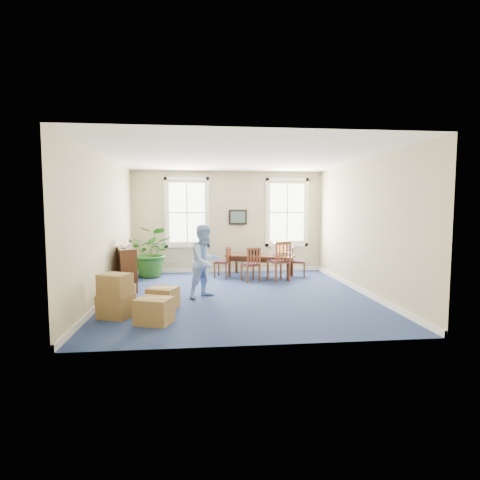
{
  "coord_description": "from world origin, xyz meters",
  "views": [
    {
      "loc": [
        -0.86,
        -8.64,
        2.06
      ],
      "look_at": [
        0.1,
        0.6,
        1.25
      ],
      "focal_mm": 28.0,
      "sensor_mm": 36.0,
      "label": 1
    }
  ],
  "objects": [
    {
      "name": "window_left",
      "position": [
        -1.3,
        3.23,
        1.9
      ],
      "size": [
        1.4,
        0.12,
        2.2
      ],
      "primitive_type": null,
      "color": "white",
      "rests_on": "ground"
    },
    {
      "name": "ceiling",
      "position": [
        0.0,
        0.0,
        3.2
      ],
      "size": [
        6.5,
        6.5,
        0.0
      ],
      "primitive_type": "plane",
      "rotation": [
        3.14,
        0.0,
        0.0
      ],
      "color": "white",
      "rests_on": "ground"
    },
    {
      "name": "wall_back",
      "position": [
        0.0,
        3.25,
        1.6
      ],
      "size": [
        6.5,
        0.0,
        6.5
      ],
      "primitive_type": "plane",
      "rotation": [
        1.57,
        0.0,
        0.0
      ],
      "color": "tan",
      "rests_on": "ground"
    },
    {
      "name": "wall_left",
      "position": [
        -3.0,
        0.0,
        1.6
      ],
      "size": [
        0.0,
        6.5,
        6.5
      ],
      "primitive_type": "plane",
      "rotation": [
        1.57,
        0.0,
        1.57
      ],
      "color": "tan",
      "rests_on": "ground"
    },
    {
      "name": "cardboard_boxes",
      "position": [
        -2.25,
        -1.46,
        0.44
      ],
      "size": [
        1.95,
        1.95,
        0.87
      ],
      "primitive_type": null,
      "rotation": [
        0.0,
        0.0,
        -0.35
      ],
      "color": "olive",
      "rests_on": "ground"
    },
    {
      "name": "baseboard_back",
      "position": [
        0.0,
        3.22,
        0.06
      ],
      "size": [
        6.0,
        0.04,
        0.12
      ],
      "primitive_type": "cube",
      "color": "white",
      "rests_on": "ground"
    },
    {
      "name": "credenza",
      "position": [
        -2.75,
        0.87,
        0.52
      ],
      "size": [
        0.77,
        1.39,
        1.05
      ],
      "primitive_type": "cube",
      "rotation": [
        0.0,
        0.0,
        0.31
      ],
      "color": "#462515",
      "rests_on": "ground"
    },
    {
      "name": "baseboard_left",
      "position": [
        -2.97,
        0.0,
        0.06
      ],
      "size": [
        0.04,
        6.5,
        0.12
      ],
      "primitive_type": "cube",
      "color": "white",
      "rests_on": "ground"
    },
    {
      "name": "chair_near_left",
      "position": [
        0.5,
        1.59,
        0.48
      ],
      "size": [
        0.55,
        0.55,
        0.96
      ],
      "primitive_type": null,
      "rotation": [
        0.0,
        0.0,
        3.49
      ],
      "color": "brown",
      "rests_on": "ground"
    },
    {
      "name": "man",
      "position": [
        -0.78,
        -0.14,
        0.83
      ],
      "size": [
        1.03,
        1.01,
        1.67
      ],
      "primitive_type": "imported",
      "rotation": [
        0.0,
        0.0,
        0.72
      ],
      "color": "#8DB4F4",
      "rests_on": "ground"
    },
    {
      "name": "wall_right",
      "position": [
        3.0,
        0.0,
        1.6
      ],
      "size": [
        0.0,
        6.5,
        6.5
      ],
      "primitive_type": "plane",
      "rotation": [
        1.57,
        0.0,
        -1.57
      ],
      "color": "tan",
      "rests_on": "ground"
    },
    {
      "name": "wall_front",
      "position": [
        0.0,
        -3.25,
        1.6
      ],
      "size": [
        6.5,
        0.0,
        6.5
      ],
      "primitive_type": "plane",
      "rotation": [
        -1.57,
        0.0,
        0.0
      ],
      "color": "tan",
      "rests_on": "ground"
    },
    {
      "name": "chair_end_right",
      "position": [
        2.04,
        2.25,
        0.44
      ],
      "size": [
        0.48,
        0.48,
        0.88
      ],
      "primitive_type": null,
      "rotation": [
        0.0,
        0.0,
        1.33
      ],
      "color": "brown",
      "rests_on": "ground"
    },
    {
      "name": "wall_picture",
      "position": [
        0.3,
        3.2,
        1.75
      ],
      "size": [
        0.58,
        0.06,
        0.48
      ],
      "primitive_type": null,
      "color": "black",
      "rests_on": "ground"
    },
    {
      "name": "potted_plant",
      "position": [
        -2.31,
        2.55,
        0.75
      ],
      "size": [
        1.62,
        1.5,
        1.51
      ],
      "primitive_type": "imported",
      "rotation": [
        0.0,
        0.0,
        -0.28
      ],
      "color": "#225419",
      "rests_on": "ground"
    },
    {
      "name": "floor",
      "position": [
        0.0,
        0.0,
        0.0
      ],
      "size": [
        6.5,
        6.5,
        0.0
      ],
      "primitive_type": "plane",
      "color": "navy",
      "rests_on": "ground"
    },
    {
      "name": "baseboard_right",
      "position": [
        2.97,
        0.0,
        0.06
      ],
      "size": [
        0.04,
        6.5,
        0.12
      ],
      "primitive_type": "cube",
      "color": "white",
      "rests_on": "ground"
    },
    {
      "name": "chair_near_right",
      "position": [
        1.29,
        1.59,
        0.56
      ],
      "size": [
        0.65,
        0.65,
        1.13
      ],
      "primitive_type": null,
      "rotation": [
        0.0,
        0.0,
        3.5
      ],
      "color": "brown",
      "rests_on": "ground"
    },
    {
      "name": "game_console",
      "position": [
        1.73,
        2.25,
        0.69
      ],
      "size": [
        0.24,
        0.27,
        0.05
      ],
      "primitive_type": "cube",
      "rotation": [
        0.0,
        0.0,
        0.4
      ],
      "color": "white",
      "rests_on": "conference_table"
    },
    {
      "name": "brochure_rack",
      "position": [
        -2.73,
        0.87,
        1.18
      ],
      "size": [
        0.28,
        0.59,
        0.26
      ],
      "primitive_type": null,
      "rotation": [
        0.0,
        0.0,
        -0.32
      ],
      "color": "#99999E",
      "rests_on": "credenza"
    },
    {
      "name": "equipment_bag",
      "position": [
        0.68,
        2.3,
        0.75
      ],
      "size": [
        0.37,
        0.26,
        0.18
      ],
      "primitive_type": "cube",
      "rotation": [
        0.0,
        0.0,
        -0.1
      ],
      "color": "black",
      "rests_on": "conference_table"
    },
    {
      "name": "chair_end_left",
      "position": [
        -0.25,
        2.25,
        0.46
      ],
      "size": [
        0.54,
        0.54,
        0.92
      ],
      "primitive_type": null,
      "rotation": [
        0.0,
        0.0,
        -1.97
      ],
      "color": "brown",
      "rests_on": "ground"
    },
    {
      "name": "window_right",
      "position": [
        1.9,
        3.23,
        1.9
      ],
      "size": [
        1.4,
        0.12,
        2.2
      ],
      "primitive_type": null,
      "color": "white",
      "rests_on": "ground"
    },
    {
      "name": "conference_table",
      "position": [
        0.9,
        2.25,
        0.33
      ],
      "size": [
        2.13,
        1.57,
        0.66
      ],
      "primitive_type": null,
      "rotation": [
        0.0,
        0.0,
        -0.4
      ],
      "color": "#462515",
      "rests_on": "ground"
    },
    {
      "name": "crt_tv",
      "position": [
        1.47,
        2.3,
        0.83
      ],
      "size": [
        0.45,
        0.48,
        0.35
      ],
      "primitive_type": null,
      "rotation": [
        0.0,
        0.0,
        0.18
      ],
      "color": "#B7B7BC",
      "rests_on": "conference_table"
    }
  ]
}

